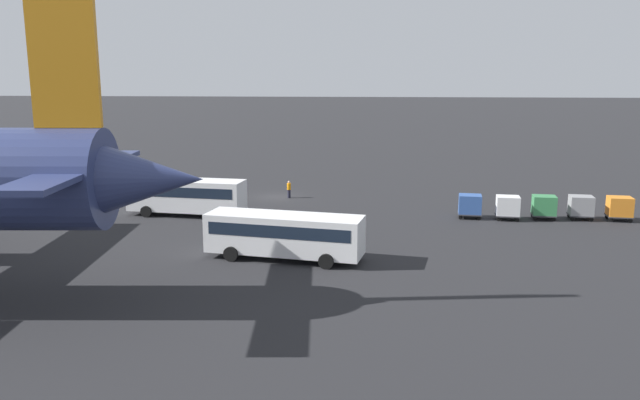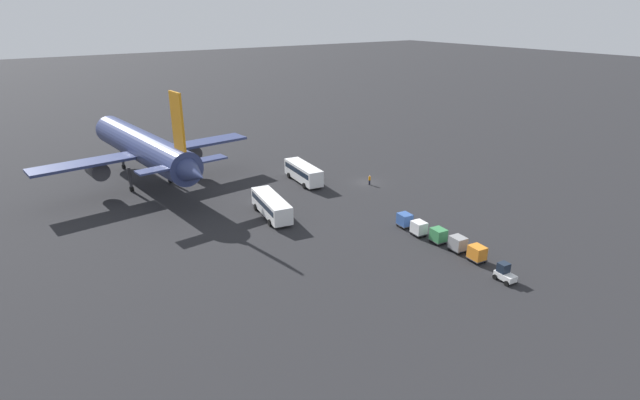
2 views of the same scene
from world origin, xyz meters
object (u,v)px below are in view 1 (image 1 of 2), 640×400
Objects in this scene: cargo_cart_orange at (620,207)px; cargo_cart_green at (544,206)px; cargo_cart_grey at (581,206)px; shuttle_bus_near at (186,194)px; shuttle_bus_far at (284,232)px; cargo_cart_blue at (470,205)px; cargo_cart_white at (508,206)px; worker_person at (289,189)px.

cargo_cart_green is (6.28, 0.07, 0.00)m from cargo_cart_orange.
shuttle_bus_near is at bearing 2.56° from cargo_cart_grey.
shuttle_bus_far reaches higher than cargo_cart_blue.
cargo_cart_white is at bearing -133.04° from shuttle_bus_far.
cargo_cart_blue is at bearing 0.92° from cargo_cart_orange.
worker_person is 30.42m from cargo_cart_orange.
shuttle_bus_near is 11.85m from worker_person.
shuttle_bus_far is at bearing 43.74° from cargo_cart_blue.
cargo_cart_green is 1.00× the size of cargo_cart_blue.
cargo_cart_green is at bearing -178.81° from cargo_cart_blue.
cargo_cart_grey and cargo_cart_white have the same top height.
worker_person is at bearing -73.12° from shuttle_bus_far.
cargo_cart_white is at bearing 6.13° from cargo_cart_grey.
cargo_cart_blue reaches higher than worker_person.
cargo_cart_orange is 9.44m from cargo_cart_white.
cargo_cart_white is at bearing 3.24° from cargo_cart_orange.
cargo_cart_blue is (9.43, 0.34, 0.00)m from cargo_cart_grey.
cargo_cart_grey is 3.15m from cargo_cart_green.
shuttle_bus_near reaches higher than cargo_cart_green.
worker_person is (2.72, -21.21, -0.97)m from shuttle_bus_far.
worker_person is 0.81× the size of cargo_cart_green.
shuttle_bus_far is at bearing 33.82° from cargo_cart_green.
shuttle_bus_far reaches higher than cargo_cart_white.
shuttle_bus_far is (-10.60, 12.42, -0.08)m from shuttle_bus_near.
cargo_cart_blue is at bearing 1.19° from cargo_cart_green.
worker_person is 24.40m from cargo_cart_green.
cargo_cart_grey is (-23.64, -13.95, -0.64)m from shuttle_bus_far.
cargo_cart_grey is at bearing -177.91° from cargo_cart_blue.
cargo_cart_grey is 1.00× the size of cargo_cart_blue.
cargo_cart_grey is (3.14, -0.14, 0.00)m from cargo_cart_orange.
cargo_cart_orange and cargo_cart_white have the same top height.
shuttle_bus_near is 37.41m from cargo_cart_orange.
shuttle_bus_near is 6.07× the size of worker_person.
cargo_cart_orange is 6.29m from cargo_cart_green.
shuttle_bus_near reaches higher than worker_person.
cargo_cart_white is 1.00× the size of cargo_cart_blue.
worker_person is at bearing -125.31° from shuttle_bus_near.
cargo_cart_orange is 1.00× the size of cargo_cart_green.
shuttle_bus_far is 21.86m from cargo_cart_white.
cargo_cart_green is (-23.22, 7.48, 0.32)m from worker_person.
shuttle_bus_far is at bearing 137.00° from shuttle_bus_near.
cargo_cart_white reaches higher than worker_person.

